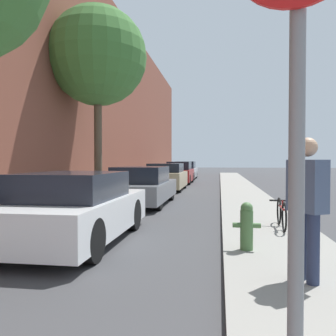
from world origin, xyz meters
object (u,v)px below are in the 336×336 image
object	(u,v)px
parked_car_silver	(186,171)
fire_hydrant	(247,225)
parked_car_grey	(142,186)
street_tree_far	(98,57)
traffic_sign_post	(297,47)
parked_car_white	(76,209)
pedestrian	(307,201)
bicycle	(281,213)
parked_car_champagne	(166,177)
parked_car_red	(180,173)

from	to	relation	value
parked_car_silver	fire_hydrant	xyz separation A→B (m)	(3.26, -22.88, -0.18)
parked_car_grey	street_tree_far	distance (m)	5.09
parked_car_silver	traffic_sign_post	distance (m)	27.28
parked_car_white	traffic_sign_post	bearing A→B (deg)	-56.82
pedestrian	bicycle	xyz separation A→B (m)	(0.29, 3.36, -0.67)
parked_car_grey	parked_car_champagne	bearing A→B (deg)	90.43
parked_car_grey	pedestrian	size ratio (longest dim) A/B	2.59
parked_car_champagne	traffic_sign_post	bearing A→B (deg)	-79.19
parked_car_champagne	street_tree_far	bearing A→B (deg)	-106.40
parked_car_red	parked_car_champagne	bearing A→B (deg)	-91.17
parked_car_grey	bicycle	distance (m)	5.96
street_tree_far	traffic_sign_post	xyz separation A→B (m)	(4.82, -10.68, -3.35)
fire_hydrant	pedestrian	size ratio (longest dim) A/B	0.45
parked_car_silver	parked_car_white	bearing A→B (deg)	-89.85
bicycle	parked_car_grey	bearing A→B (deg)	136.41
fire_hydrant	bicycle	xyz separation A→B (m)	(0.89, 1.97, -0.08)
parked_car_red	parked_car_silver	world-z (taller)	parked_car_red
parked_car_white	parked_car_red	distance (m)	16.94
parked_car_white	bicycle	distance (m)	4.35
parked_car_red	fire_hydrant	xyz separation A→B (m)	(3.14, -17.48, -0.19)
parked_car_grey	parked_car_red	xyz separation A→B (m)	(0.06, 11.19, 0.05)
parked_car_champagne	parked_car_grey	bearing A→B (deg)	-89.57
parked_car_white	street_tree_far	distance (m)	7.83
parked_car_red	parked_car_white	bearing A→B (deg)	-90.22
parked_car_white	parked_car_red	world-z (taller)	parked_car_red
parked_car_red	parked_car_grey	bearing A→B (deg)	-90.32
parked_car_red	bicycle	distance (m)	16.03
parked_car_silver	fire_hydrant	size ratio (longest dim) A/B	5.64
parked_car_champagne	bicycle	distance (m)	11.06
parked_car_champagne	bicycle	size ratio (longest dim) A/B	2.70
parked_car_red	street_tree_far	world-z (taller)	street_tree_far
parked_car_grey	traffic_sign_post	size ratio (longest dim) A/B	1.53
pedestrian	bicycle	distance (m)	3.44
parked_car_grey	pedestrian	world-z (taller)	pedestrian
traffic_sign_post	pedestrian	world-z (taller)	traffic_sign_post
parked_car_red	fire_hydrant	bearing A→B (deg)	-79.80
bicycle	parked_car_silver	bearing A→B (deg)	104.17
parked_car_grey	parked_car_red	distance (m)	11.19
bicycle	parked_car_white	bearing A→B (deg)	-157.86
parked_car_grey	pedestrian	distance (m)	8.59
street_tree_far	traffic_sign_post	bearing A→B (deg)	-65.72
pedestrian	parked_car_champagne	bearing A→B (deg)	164.07
parked_car_white	parked_car_champagne	world-z (taller)	parked_car_champagne
traffic_sign_post	pedestrian	xyz separation A→B (m)	(0.72, 2.79, -0.98)
parked_car_silver	fire_hydrant	distance (m)	23.11
parked_car_champagne	parked_car_silver	size ratio (longest dim) A/B	0.92
parked_car_grey	parked_car_silver	world-z (taller)	parked_car_silver
parked_car_white	parked_car_silver	xyz separation A→B (m)	(-0.06, 22.34, 0.05)
parked_car_white	parked_car_grey	world-z (taller)	parked_car_grey
street_tree_far	parked_car_silver	bearing A→B (deg)	84.17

